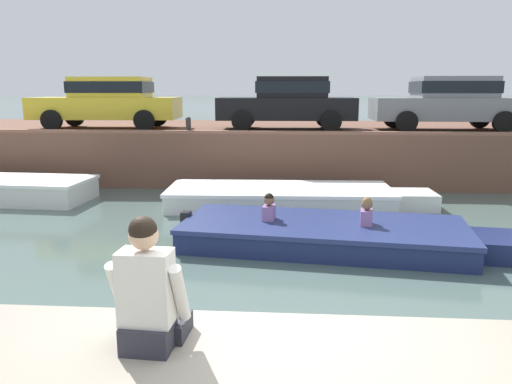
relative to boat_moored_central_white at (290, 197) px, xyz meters
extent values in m
plane|color=#4C605B|center=(-0.18, -2.89, -0.23)|extent=(400.00, 400.00, 0.00)
cube|color=brown|center=(-0.18, 4.92, 0.54)|extent=(60.00, 6.00, 1.53)
cube|color=brown|center=(-0.18, 2.04, 1.34)|extent=(60.00, 0.24, 0.08)
cube|color=brown|center=(-6.98, 0.19, 0.19)|extent=(0.33, 1.47, 0.06)
cube|color=white|center=(-0.25, -0.01, -0.04)|extent=(5.20, 2.04, 0.39)
cube|color=white|center=(2.83, 0.09, -0.04)|extent=(1.06, 1.06, 0.39)
cube|color=white|center=(-0.25, -0.01, 0.19)|extent=(5.26, 2.10, 0.08)
cube|color=brown|center=(-0.64, -0.02, 0.09)|extent=(0.29, 1.70, 0.06)
cube|color=navy|center=(0.59, -2.96, -0.05)|extent=(5.06, 2.53, 0.35)
cube|color=navy|center=(3.48, -3.32, -0.05)|extent=(1.10, 1.18, 0.35)
cube|color=navy|center=(0.59, -2.96, 0.16)|extent=(5.13, 2.60, 0.08)
cube|color=brown|center=(0.23, -2.92, 0.06)|extent=(0.46, 1.76, 0.06)
cube|color=black|center=(-1.92, -2.65, 0.05)|extent=(0.18, 0.22, 0.45)
cube|color=#8C669E|center=(1.31, -3.05, 0.24)|extent=(0.24, 0.34, 0.44)
sphere|color=brown|center=(1.31, -3.05, 0.56)|extent=(0.19, 0.19, 0.19)
sphere|color=olive|center=(1.31, -3.05, 0.60)|extent=(0.17, 0.17, 0.17)
cube|color=#8C669E|center=(-0.37, -2.84, 0.24)|extent=(0.24, 0.34, 0.44)
sphere|color=brown|center=(-0.37, -2.84, 0.56)|extent=(0.19, 0.19, 0.19)
sphere|color=black|center=(-0.37, -2.84, 0.60)|extent=(0.17, 0.17, 0.17)
cube|color=yellow|center=(-5.64, 3.61, 1.92)|extent=(4.44, 1.90, 0.64)
cube|color=yellow|center=(-5.47, 3.61, 2.54)|extent=(2.25, 1.60, 0.60)
cube|color=black|center=(-5.47, 3.61, 2.54)|extent=(2.34, 1.64, 0.33)
cylinder|color=black|center=(-6.95, 2.67, 1.60)|extent=(0.61, 0.21, 0.60)
cylinder|color=black|center=(-7.03, 4.42, 1.60)|extent=(0.61, 0.21, 0.60)
cylinder|color=black|center=(-4.25, 2.79, 1.60)|extent=(0.61, 0.21, 0.60)
cylinder|color=black|center=(-4.33, 4.54, 1.60)|extent=(0.61, 0.21, 0.60)
cube|color=black|center=(-0.17, 3.61, 1.92)|extent=(4.09, 1.81, 0.64)
cube|color=black|center=(0.00, 3.61, 2.54)|extent=(2.06, 1.55, 0.60)
cube|color=black|center=(0.00, 3.61, 2.54)|extent=(2.15, 1.59, 0.33)
cylinder|color=black|center=(-1.39, 2.70, 1.60)|extent=(0.60, 0.20, 0.60)
cylinder|color=black|center=(-1.44, 4.44, 1.60)|extent=(0.60, 0.20, 0.60)
cylinder|color=black|center=(1.11, 2.77, 1.60)|extent=(0.60, 0.20, 0.60)
cylinder|color=black|center=(1.06, 4.51, 1.60)|extent=(0.60, 0.20, 0.60)
cube|color=slate|center=(4.50, 3.61, 1.92)|extent=(4.25, 1.78, 0.64)
cube|color=slate|center=(4.67, 3.61, 2.54)|extent=(2.13, 1.55, 0.60)
cube|color=black|center=(4.67, 3.61, 2.54)|extent=(2.21, 1.59, 0.33)
cylinder|color=black|center=(3.19, 2.70, 1.60)|extent=(0.60, 0.18, 0.60)
cylinder|color=black|center=(3.18, 4.49, 1.60)|extent=(0.60, 0.18, 0.60)
cylinder|color=black|center=(5.82, 2.72, 1.60)|extent=(0.60, 0.18, 0.60)
cylinder|color=black|center=(5.80, 4.51, 1.60)|extent=(0.60, 0.18, 0.60)
cylinder|color=#2D2B28|center=(-2.83, 2.17, 1.48)|extent=(0.14, 0.14, 0.35)
sphere|color=#2D2B28|center=(-2.83, 2.17, 1.67)|extent=(0.15, 0.15, 0.15)
cube|color=#282833|center=(-0.97, -8.34, 0.82)|extent=(0.36, 0.30, 0.20)
cube|color=#282833|center=(-0.95, -8.12, 0.79)|extent=(0.46, 0.35, 0.14)
cube|color=silver|center=(-0.97, -8.34, 1.18)|extent=(0.37, 0.24, 0.52)
cylinder|color=silver|center=(-0.74, -8.31, 1.12)|extent=(0.11, 0.29, 0.47)
cylinder|color=silver|center=(-1.18, -8.28, 1.12)|extent=(0.11, 0.29, 0.47)
sphere|color=tan|center=(-0.97, -8.34, 1.55)|extent=(0.20, 0.20, 0.20)
sphere|color=black|center=(-0.97, -8.35, 1.59)|extent=(0.19, 0.19, 0.19)
cylinder|color=#E07F6B|center=(-0.90, -8.17, 0.81)|extent=(0.06, 0.06, 0.18)
cylinder|color=white|center=(-0.90, -8.17, 0.91)|extent=(0.04, 0.04, 0.02)
cube|color=orange|center=(-0.89, -8.12, 0.77)|extent=(0.18, 0.12, 0.10)
camera|label=1|loc=(0.00, -11.47, 2.50)|focal=35.00mm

